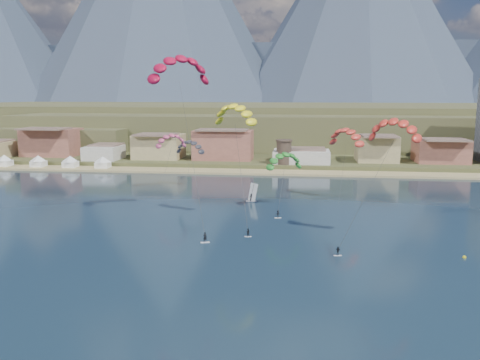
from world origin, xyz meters
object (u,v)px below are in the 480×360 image
object	(u,v)px
watchtower	(284,152)
buoy	(464,257)
kitesurfer_orange	(394,126)
windsurfer	(252,196)
kitesurfer_green	(284,159)
kitesurfer_yellow	(235,112)
kitesurfer_red	(179,65)

from	to	relation	value
watchtower	buoy	xyz separation A→B (m)	(33.09, -93.72, -6.27)
kitesurfer_orange	windsurfer	world-z (taller)	kitesurfer_orange
kitesurfer_orange	kitesurfer_green	distance (m)	32.26
kitesurfer_yellow	kitesurfer_green	xyz separation A→B (m)	(9.67, 12.16, -10.99)
kitesurfer_yellow	kitesurfer_orange	world-z (taller)	kitesurfer_yellow
kitesurfer_orange	kitesurfer_green	world-z (taller)	kitesurfer_orange
kitesurfer_green	kitesurfer_orange	bearing A→B (deg)	-50.00
buoy	kitesurfer_green	bearing A→B (deg)	133.38
kitesurfer_orange	buoy	size ratio (longest dim) A/B	41.14
kitesurfer_orange	kitesurfer_green	bearing A→B (deg)	130.00
watchtower	kitesurfer_yellow	distance (m)	75.71
kitesurfer_orange	windsurfer	bearing A→B (deg)	132.38
kitesurfer_red	kitesurfer_yellow	distance (m)	14.45
kitesurfer_yellow	windsurfer	size ratio (longest dim) A/B	5.83
watchtower	kitesurfer_red	xyz separation A→B (m)	(-18.18, -74.82, 25.47)
kitesurfer_green	windsurfer	world-z (taller)	kitesurfer_green
kitesurfer_red	kitesurfer_orange	distance (m)	43.47
watchtower	kitesurfer_yellow	size ratio (longest dim) A/B	0.33
kitesurfer_yellow	buoy	bearing A→B (deg)	-26.61
watchtower	windsurfer	bearing A→B (deg)	-95.82
kitesurfer_red	buoy	size ratio (longest dim) A/B	61.23
windsurfer	buoy	distance (m)	55.12
kitesurfer_green	kitesurfer_yellow	bearing A→B (deg)	-128.50
watchtower	kitesurfer_orange	xyz separation A→B (m)	(22.51, -85.18, 14.23)
watchtower	windsurfer	xyz separation A→B (m)	(-5.55, -54.43, -4.94)
watchtower	buoy	size ratio (longest dim) A/B	14.38
watchtower	kitesurfer_red	size ratio (longest dim) A/B	0.23
kitesurfer_yellow	kitesurfer_orange	distance (m)	31.86
watchtower	kitesurfer_yellow	xyz separation A→B (m)	(-7.09, -73.59, 16.30)
kitesurfer_red	windsurfer	world-z (taller)	kitesurfer_red
kitesurfer_green	buoy	size ratio (longest dim) A/B	25.18
windsurfer	buoy	xyz separation A→B (m)	(38.64, -39.29, -1.33)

